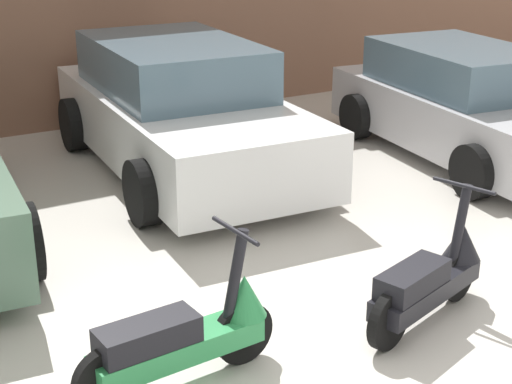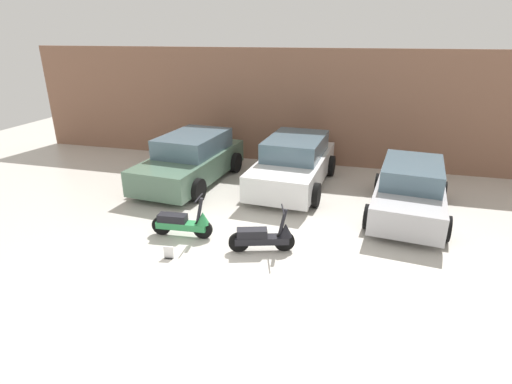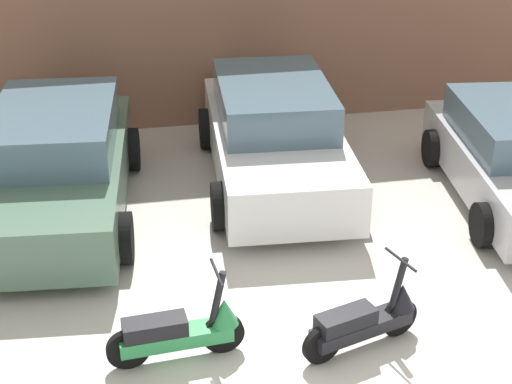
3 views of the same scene
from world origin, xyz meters
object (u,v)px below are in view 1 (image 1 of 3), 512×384
Objects in this scene: car_rear_center at (180,110)px; scooter_front_left at (187,334)px; car_rear_right at (466,105)px; scooter_front_right at (431,277)px.

scooter_front_left is at bearing -20.83° from car_rear_center.
car_rear_center is 1.10× the size of car_rear_right.
scooter_front_left reaches higher than scooter_front_right.
scooter_front_right is 4.01m from car_rear_center.
car_rear_center is (1.74, 3.84, 0.34)m from scooter_front_left.
scooter_front_right is at bearing -40.64° from car_rear_right.
car_rear_right is (4.85, 2.62, 0.26)m from scooter_front_left.
scooter_front_left is at bearing 157.66° from scooter_front_right.
car_rear_center is (-0.12, 3.99, 0.34)m from scooter_front_right.
scooter_front_left is 4.23m from car_rear_center.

